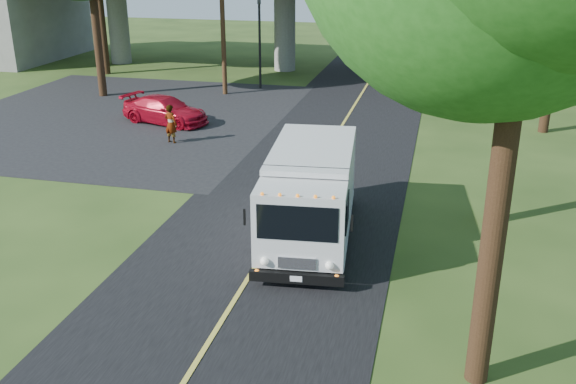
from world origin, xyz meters
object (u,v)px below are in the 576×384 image
(utility_pole, at_px, (222,10))
(step_van, at_px, (310,193))
(red_sedan, at_px, (165,110))
(pedestrian, at_px, (171,124))
(traffic_signal, at_px, (260,33))

(utility_pole, height_order, step_van, utility_pole)
(utility_pole, height_order, red_sedan, utility_pole)
(red_sedan, height_order, pedestrian, pedestrian)
(step_van, relative_size, red_sedan, 1.48)
(traffic_signal, xyz_separation_m, utility_pole, (-1.50, -2.00, 1.40))
(step_van, distance_m, pedestrian, 11.07)
(traffic_signal, distance_m, red_sedan, 9.24)
(traffic_signal, height_order, red_sedan, traffic_signal)
(traffic_signal, bearing_deg, pedestrian, -93.19)
(utility_pole, bearing_deg, traffic_signal, 53.13)
(traffic_signal, relative_size, step_van, 0.81)
(utility_pole, bearing_deg, red_sedan, -96.19)
(traffic_signal, height_order, utility_pole, utility_pole)
(red_sedan, bearing_deg, traffic_signal, 0.73)
(traffic_signal, distance_m, step_van, 20.81)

